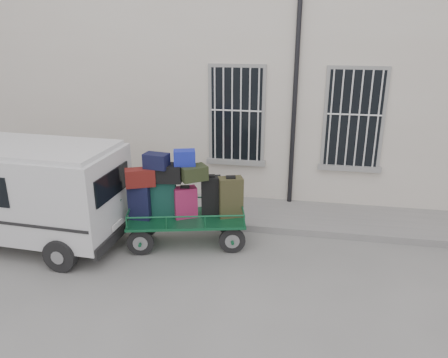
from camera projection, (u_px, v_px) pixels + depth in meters
name	position (u px, v px, depth m)	size (l,w,h in m)	color
ground	(232.00, 263.00, 8.32)	(80.00, 80.00, 0.00)	slate
building	(264.00, 72.00, 12.40)	(24.00, 5.15, 6.00)	beige
sidewalk	(247.00, 213.00, 10.33)	(24.00, 1.70, 0.15)	gray
luggage_cart	(183.00, 199.00, 8.71)	(2.80, 1.56, 2.00)	black
van	(20.00, 187.00, 8.74)	(4.27, 2.09, 2.10)	silver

